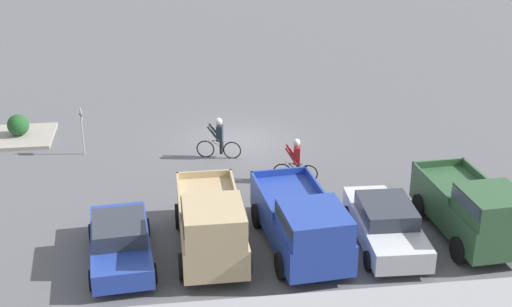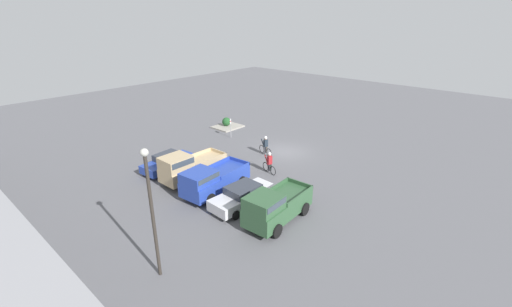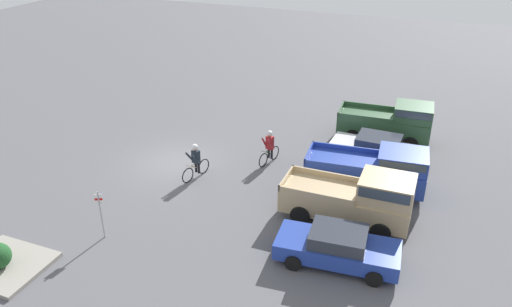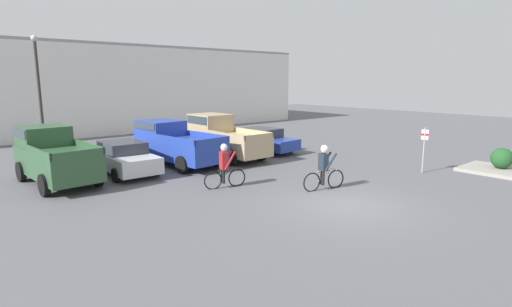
% 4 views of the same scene
% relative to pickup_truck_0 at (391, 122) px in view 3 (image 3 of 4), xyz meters
% --- Properties ---
extents(ground_plane, '(80.00, 80.00, 0.00)m').
position_rel_pickup_truck_0_xyz_m(ground_plane, '(6.63, -9.70, -1.16)').
color(ground_plane, '#56565B').
extents(pickup_truck_0, '(2.39, 4.97, 2.25)m').
position_rel_pickup_truck_0_xyz_m(pickup_truck_0, '(0.00, 0.00, 0.00)').
color(pickup_truck_0, '#2D5133').
rests_on(pickup_truck_0, ground_plane).
extents(sedan_0, '(2.11, 4.76, 1.45)m').
position_rel_pickup_truck_0_xyz_m(sedan_0, '(2.82, -0.21, -0.44)').
color(sedan_0, silver).
rests_on(sedan_0, ground_plane).
extents(pickup_truck_1, '(2.59, 5.43, 2.10)m').
position_rel_pickup_truck_0_xyz_m(pickup_truck_1, '(5.59, 0.06, -0.06)').
color(pickup_truck_1, '#233D9E').
rests_on(pickup_truck_1, ground_plane).
extents(pickup_truck_2, '(2.16, 5.21, 2.29)m').
position_rel_pickup_truck_0_xyz_m(pickup_truck_2, '(8.42, -0.11, 0.01)').
color(pickup_truck_2, tan).
rests_on(pickup_truck_2, ground_plane).
extents(sedan_1, '(2.22, 4.57, 1.39)m').
position_rel_pickup_truck_0_xyz_m(sedan_1, '(11.22, -0.23, -0.47)').
color(sedan_1, '#233D9E').
rests_on(sedan_1, ground_plane).
extents(cyclist_0, '(1.83, 0.59, 1.78)m').
position_rel_pickup_truck_0_xyz_m(cyclist_0, '(7.52, -7.97, -0.26)').
color(cyclist_0, black).
rests_on(cyclist_0, ground_plane).
extents(cyclist_1, '(1.70, 0.56, 1.78)m').
position_rel_pickup_truck_0_xyz_m(cyclist_1, '(4.80, -5.26, -0.26)').
color(cyclist_1, black).
rests_on(cyclist_1, ground_plane).
extents(fire_lane_sign, '(0.15, 0.28, 2.08)m').
position_rel_pickup_truck_0_xyz_m(fire_lane_sign, '(13.13, -9.08, 0.10)').
color(fire_lane_sign, '#9E9EA3').
rests_on(fire_lane_sign, ground_plane).
extents(curb_island, '(2.57, 2.96, 0.15)m').
position_rel_pickup_truck_0_xyz_m(curb_island, '(15.95, -11.30, -1.09)').
color(curb_island, gray).
rests_on(curb_island, ground_plane).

